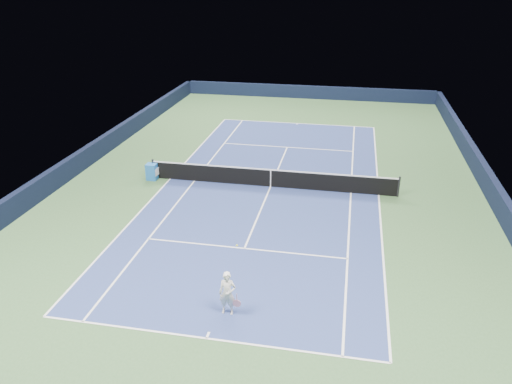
# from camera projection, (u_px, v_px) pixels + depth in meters

# --- Properties ---
(ground) EXTENTS (40.00, 40.00, 0.00)m
(ground) POSITION_uv_depth(u_px,v_px,m) (271.00, 187.00, 25.88)
(ground) COLOR #34572F
(ground) RESTS_ON ground
(wall_far) EXTENTS (22.00, 0.35, 1.10)m
(wall_far) POSITION_uv_depth(u_px,v_px,m) (308.00, 92.00, 43.42)
(wall_far) COLOR black
(wall_far) RESTS_ON ground
(wall_right) EXTENTS (0.35, 40.00, 1.10)m
(wall_right) POSITION_uv_depth(u_px,v_px,m) (494.00, 193.00, 23.77)
(wall_right) COLOR black
(wall_right) RESTS_ON ground
(wall_left) EXTENTS (0.35, 40.00, 1.10)m
(wall_left) POSITION_uv_depth(u_px,v_px,m) (78.00, 163.00, 27.55)
(wall_left) COLOR black
(wall_left) RESTS_ON ground
(court_surface) EXTENTS (10.97, 23.77, 0.01)m
(court_surface) POSITION_uv_depth(u_px,v_px,m) (271.00, 187.00, 25.88)
(court_surface) COLOR navy
(court_surface) RESTS_ON ground
(baseline_far) EXTENTS (10.97, 0.08, 0.00)m
(baseline_far) POSITION_uv_depth(u_px,v_px,m) (297.00, 123.00, 36.53)
(baseline_far) COLOR white
(baseline_far) RESTS_ON ground
(baseline_near) EXTENTS (10.97, 0.08, 0.00)m
(baseline_near) POSITION_uv_depth(u_px,v_px,m) (206.00, 338.00, 15.23)
(baseline_near) COLOR white
(baseline_near) RESTS_ON ground
(sideline_doubles_right) EXTENTS (0.08, 23.77, 0.00)m
(sideline_doubles_right) POSITION_uv_depth(u_px,v_px,m) (379.00, 195.00, 24.92)
(sideline_doubles_right) COLOR white
(sideline_doubles_right) RESTS_ON ground
(sideline_doubles_left) EXTENTS (0.08, 23.77, 0.00)m
(sideline_doubles_left) POSITION_uv_depth(u_px,v_px,m) (170.00, 179.00, 26.84)
(sideline_doubles_left) COLOR white
(sideline_doubles_left) RESTS_ON ground
(sideline_singles_right) EXTENTS (0.08, 23.77, 0.00)m
(sideline_singles_right) POSITION_uv_depth(u_px,v_px,m) (351.00, 193.00, 25.16)
(sideline_singles_right) COLOR white
(sideline_singles_right) RESTS_ON ground
(sideline_singles_left) EXTENTS (0.08, 23.77, 0.00)m
(sideline_singles_left) POSITION_uv_depth(u_px,v_px,m) (195.00, 181.00, 26.60)
(sideline_singles_left) COLOR white
(sideline_singles_left) RESTS_ON ground
(service_line_far) EXTENTS (8.23, 0.08, 0.00)m
(service_line_far) POSITION_uv_depth(u_px,v_px,m) (287.00, 147.00, 31.61)
(service_line_far) COLOR white
(service_line_far) RESTS_ON ground
(service_line_near) EXTENTS (8.23, 0.08, 0.00)m
(service_line_near) POSITION_uv_depth(u_px,v_px,m) (244.00, 248.00, 20.14)
(service_line_near) COLOR white
(service_line_near) RESTS_ON ground
(center_service_line) EXTENTS (0.08, 12.80, 0.00)m
(center_service_line) POSITION_uv_depth(u_px,v_px,m) (271.00, 187.00, 25.88)
(center_service_line) COLOR white
(center_service_line) RESTS_ON ground
(center_mark_far) EXTENTS (0.08, 0.30, 0.00)m
(center_mark_far) POSITION_uv_depth(u_px,v_px,m) (297.00, 124.00, 36.39)
(center_mark_far) COLOR white
(center_mark_far) RESTS_ON ground
(center_mark_near) EXTENTS (0.08, 0.30, 0.00)m
(center_mark_near) POSITION_uv_depth(u_px,v_px,m) (208.00, 335.00, 15.36)
(center_mark_near) COLOR white
(center_mark_near) RESTS_ON ground
(tennis_net) EXTENTS (12.90, 0.10, 1.07)m
(tennis_net) POSITION_uv_depth(u_px,v_px,m) (271.00, 178.00, 25.67)
(tennis_net) COLOR black
(tennis_net) RESTS_ON ground
(sponsor_cube) EXTENTS (0.60, 0.49, 0.88)m
(sponsor_cube) POSITION_uv_depth(u_px,v_px,m) (152.00, 172.00, 26.61)
(sponsor_cube) COLOR blue
(sponsor_cube) RESTS_ON ground
(tennis_player) EXTENTS (0.74, 1.22, 2.02)m
(tennis_player) POSITION_uv_depth(u_px,v_px,m) (228.00, 293.00, 16.06)
(tennis_player) COLOR white
(tennis_player) RESTS_ON ground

